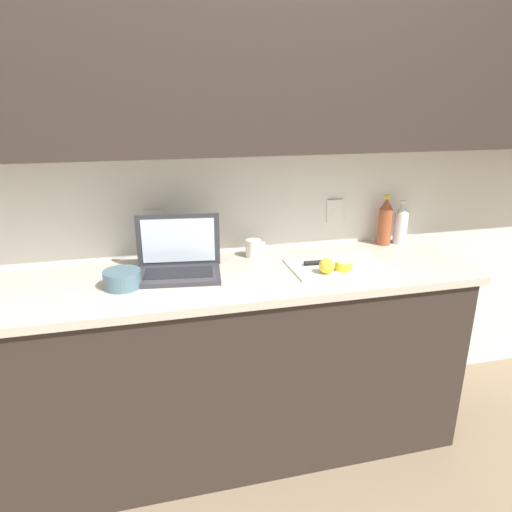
% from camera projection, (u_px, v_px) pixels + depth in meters
% --- Properties ---
extents(ground_plane, '(12.00, 12.00, 0.00)m').
position_uv_depth(ground_plane, '(222.00, 443.00, 2.31)').
color(ground_plane, '#847056').
rests_on(ground_plane, ground).
extents(wall_back, '(5.20, 0.38, 2.60)m').
position_uv_depth(wall_back, '(204.00, 120.00, 2.03)').
color(wall_back, white).
rests_on(wall_back, ground_plane).
extents(counter_unit, '(2.31, 0.63, 0.91)m').
position_uv_depth(counter_unit, '(215.00, 363.00, 2.15)').
color(counter_unit, '#332823').
rests_on(counter_unit, ground_plane).
extents(laptop, '(0.39, 0.28, 0.25)m').
position_uv_depth(laptop, '(179.00, 261.00, 2.01)').
color(laptop, '#333338').
rests_on(laptop, counter_unit).
extents(cutting_board, '(0.44, 0.29, 0.01)m').
position_uv_depth(cutting_board, '(337.00, 266.00, 2.11)').
color(cutting_board, silver).
rests_on(cutting_board, counter_unit).
extents(knife, '(0.25, 0.04, 0.02)m').
position_uv_depth(knife, '(322.00, 263.00, 2.11)').
color(knife, silver).
rests_on(knife, cutting_board).
extents(lemon_half_cut, '(0.08, 0.08, 0.04)m').
position_uv_depth(lemon_half_cut, '(344.00, 266.00, 2.05)').
color(lemon_half_cut, yellow).
rests_on(lemon_half_cut, cutting_board).
extents(lemon_whole_beside, '(0.07, 0.07, 0.07)m').
position_uv_depth(lemon_whole_beside, '(327.00, 266.00, 2.00)').
color(lemon_whole_beside, yellow).
rests_on(lemon_whole_beside, cutting_board).
extents(bottle_green_soda, '(0.07, 0.07, 0.27)m').
position_uv_depth(bottle_green_soda, '(385.00, 222.00, 2.40)').
color(bottle_green_soda, '#A34C2D').
rests_on(bottle_green_soda, counter_unit).
extents(bottle_oil_tall, '(0.07, 0.07, 0.23)m').
position_uv_depth(bottle_oil_tall, '(401.00, 224.00, 2.43)').
color(bottle_oil_tall, silver).
rests_on(bottle_oil_tall, counter_unit).
extents(measuring_cup, '(0.10, 0.08, 0.09)m').
position_uv_depth(measuring_cup, '(254.00, 248.00, 2.24)').
color(measuring_cup, silver).
rests_on(measuring_cup, counter_unit).
extents(bowl_white, '(0.15, 0.15, 0.07)m').
position_uv_depth(bowl_white, '(122.00, 279.00, 1.87)').
color(bowl_white, slate).
rests_on(bowl_white, counter_unit).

